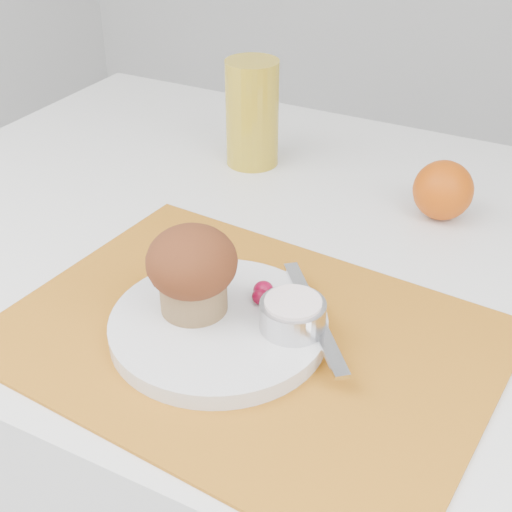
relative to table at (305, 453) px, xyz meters
The scene contains 11 objects.
table is the anchor object (origin of this frame).
placemat 0.43m from the table, 86.08° to the right, with size 0.48×0.35×0.00m, color #BD6F1A.
plate 0.44m from the table, 93.65° to the right, with size 0.22×0.22×0.02m, color white.
ramekin 0.46m from the table, 73.34° to the right, with size 0.06×0.06×0.03m, color #BBBBBF.
cream 0.47m from the table, 73.34° to the right, with size 0.06×0.06×0.01m, color white.
raspberry_near 0.44m from the table, 86.54° to the right, with size 0.02×0.02×0.02m, color #63021C.
raspberry_far 0.44m from the table, 86.13° to the right, with size 0.02×0.02×0.02m, color #520215.
butter_knife 0.44m from the table, 67.35° to the right, with size 0.19×0.01×0.00m, color silver.
orange 0.45m from the table, 48.44° to the left, with size 0.08×0.08×0.08m, color #CE4E07.
juice_glass 0.51m from the table, 137.05° to the left, with size 0.08×0.08×0.15m, color gold.
muffin 0.49m from the table, 101.96° to the right, with size 0.09×0.09×0.09m.
Camera 1 is at (0.28, -0.64, 1.21)m, focal length 50.00 mm.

